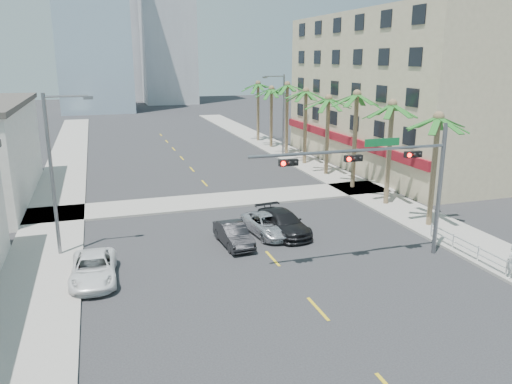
# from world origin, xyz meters

# --- Properties ---
(ground) EXTENTS (260.00, 260.00, 0.00)m
(ground) POSITION_xyz_m (0.00, 0.00, 0.00)
(ground) COLOR #262628
(ground) RESTS_ON ground
(sidewalk_right) EXTENTS (4.00, 120.00, 0.15)m
(sidewalk_right) POSITION_xyz_m (12.00, 20.00, 0.07)
(sidewalk_right) COLOR gray
(sidewalk_right) RESTS_ON ground
(sidewalk_left) EXTENTS (4.00, 120.00, 0.15)m
(sidewalk_left) POSITION_xyz_m (-12.00, 20.00, 0.07)
(sidewalk_left) COLOR gray
(sidewalk_left) RESTS_ON ground
(sidewalk_cross) EXTENTS (80.00, 4.00, 0.15)m
(sidewalk_cross) POSITION_xyz_m (0.00, 22.00, 0.07)
(sidewalk_cross) COLOR gray
(sidewalk_cross) RESTS_ON ground
(building_right) EXTENTS (15.25, 28.00, 15.00)m
(building_right) POSITION_xyz_m (21.99, 30.00, 7.50)
(building_right) COLOR tan
(building_right) RESTS_ON ground
(tower_far_center) EXTENTS (16.00, 16.00, 42.00)m
(tower_far_center) POSITION_xyz_m (-3.00, 125.00, 21.00)
(tower_far_center) COLOR #ADADB2
(tower_far_center) RESTS_ON ground
(traffic_signal_mast) EXTENTS (11.12, 0.54, 7.20)m
(traffic_signal_mast) POSITION_xyz_m (5.78, 7.95, 5.06)
(traffic_signal_mast) COLOR slate
(traffic_signal_mast) RESTS_ON ground
(palm_tree_0) EXTENTS (4.80, 4.80, 7.80)m
(palm_tree_0) POSITION_xyz_m (11.60, 12.00, 7.08)
(palm_tree_0) COLOR brown
(palm_tree_0) RESTS_ON ground
(palm_tree_1) EXTENTS (4.80, 4.80, 8.16)m
(palm_tree_1) POSITION_xyz_m (11.60, 17.20, 7.43)
(palm_tree_1) COLOR brown
(palm_tree_1) RESTS_ON ground
(palm_tree_2) EXTENTS (4.80, 4.80, 8.52)m
(palm_tree_2) POSITION_xyz_m (11.60, 22.40, 7.78)
(palm_tree_2) COLOR brown
(palm_tree_2) RESTS_ON ground
(palm_tree_3) EXTENTS (4.80, 4.80, 7.80)m
(palm_tree_3) POSITION_xyz_m (11.60, 27.60, 7.08)
(palm_tree_3) COLOR brown
(palm_tree_3) RESTS_ON ground
(palm_tree_4) EXTENTS (4.80, 4.80, 8.16)m
(palm_tree_4) POSITION_xyz_m (11.60, 32.80, 7.43)
(palm_tree_4) COLOR brown
(palm_tree_4) RESTS_ON ground
(palm_tree_5) EXTENTS (4.80, 4.80, 8.52)m
(palm_tree_5) POSITION_xyz_m (11.60, 38.00, 7.78)
(palm_tree_5) COLOR brown
(palm_tree_5) RESTS_ON ground
(palm_tree_6) EXTENTS (4.80, 4.80, 7.80)m
(palm_tree_6) POSITION_xyz_m (11.60, 43.20, 7.08)
(palm_tree_6) COLOR brown
(palm_tree_6) RESTS_ON ground
(palm_tree_7) EXTENTS (4.80, 4.80, 8.16)m
(palm_tree_7) POSITION_xyz_m (11.60, 48.40, 7.43)
(palm_tree_7) COLOR brown
(palm_tree_7) RESTS_ON ground
(streetlight_left) EXTENTS (2.55, 0.25, 9.00)m
(streetlight_left) POSITION_xyz_m (-11.00, 14.00, 5.06)
(streetlight_left) COLOR slate
(streetlight_left) RESTS_ON ground
(streetlight_right) EXTENTS (2.55, 0.25, 9.00)m
(streetlight_right) POSITION_xyz_m (11.00, 38.00, 5.06)
(streetlight_right) COLOR slate
(streetlight_right) RESTS_ON ground
(guardrail) EXTENTS (0.08, 8.08, 1.00)m
(guardrail) POSITION_xyz_m (10.30, 6.00, 0.67)
(guardrail) COLOR silver
(guardrail) RESTS_ON ground
(car_parked_far) EXTENTS (2.36, 4.76, 1.30)m
(car_parked_far) POSITION_xyz_m (-9.40, 10.04, 0.65)
(car_parked_far) COLOR white
(car_parked_far) RESTS_ON ground
(car_lane_left) EXTENTS (1.67, 4.08, 1.32)m
(car_lane_left) POSITION_xyz_m (-1.50, 12.67, 0.66)
(car_lane_left) COLOR black
(car_lane_left) RESTS_ON ground
(car_lane_center) EXTENTS (2.72, 4.88, 1.29)m
(car_lane_center) POSITION_xyz_m (1.06, 13.81, 0.65)
(car_lane_center) COLOR silver
(car_lane_center) RESTS_ON ground
(car_lane_right) EXTENTS (2.62, 5.17, 1.44)m
(car_lane_right) POSITION_xyz_m (2.00, 13.63, 0.72)
(car_lane_right) COLOR black
(car_lane_right) RESTS_ON ground
(pedestrian) EXTENTS (0.75, 0.74, 1.75)m
(pedestrian) POSITION_xyz_m (10.30, 3.79, 1.02)
(pedestrian) COLOR white
(pedestrian) RESTS_ON sidewalk_right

